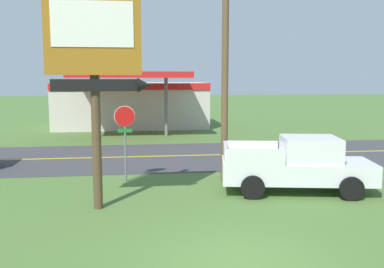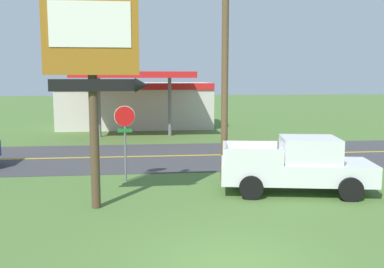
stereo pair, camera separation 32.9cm
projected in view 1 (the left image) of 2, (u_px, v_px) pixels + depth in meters
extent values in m
plane|color=#4C7033|center=(240.00, 263.00, 9.39)|extent=(180.00, 180.00, 0.00)
cube|color=#3D3D3F|center=(179.00, 156.00, 22.17)|extent=(140.00, 8.00, 0.02)
cube|color=gold|center=(179.00, 156.00, 22.17)|extent=(126.00, 0.20, 0.01)
cylinder|color=brown|center=(95.00, 99.00, 12.88)|extent=(0.28, 0.28, 6.74)
cube|color=#996019|center=(93.00, 34.00, 12.46)|extent=(2.79, 0.16, 2.34)
cube|color=white|center=(92.00, 24.00, 12.33)|extent=(2.35, 0.03, 1.31)
cube|color=black|center=(94.00, 85.00, 12.65)|extent=(2.51, 0.12, 0.36)
cone|color=black|center=(144.00, 85.00, 12.84)|extent=(0.40, 0.44, 0.44)
cylinder|color=slate|center=(125.00, 154.00, 16.60)|extent=(0.08, 0.08, 2.20)
cylinder|color=red|center=(125.00, 116.00, 16.39)|extent=(0.76, 0.03, 0.76)
cylinder|color=white|center=(125.00, 116.00, 16.41)|extent=(0.80, 0.01, 0.80)
cube|color=#19722D|center=(125.00, 131.00, 16.46)|extent=(0.56, 0.03, 0.14)
cylinder|color=brown|center=(225.00, 72.00, 16.40)|extent=(0.26, 0.26, 8.49)
cube|color=beige|center=(132.00, 105.00, 35.19)|extent=(12.00, 6.00, 3.60)
cube|color=red|center=(131.00, 87.00, 31.99)|extent=(12.00, 0.12, 0.50)
cube|color=red|center=(130.00, 75.00, 28.98)|extent=(8.00, 5.00, 0.40)
cylinder|color=slate|center=(95.00, 106.00, 28.94)|extent=(0.24, 0.24, 4.20)
cylinder|color=slate|center=(166.00, 106.00, 29.56)|extent=(0.24, 0.24, 4.20)
cube|color=silver|center=(296.00, 171.00, 15.15)|extent=(5.47, 2.87, 0.72)
cube|color=silver|center=(310.00, 149.00, 15.02)|extent=(2.19, 2.11, 0.84)
cube|color=#28333D|center=(336.00, 149.00, 14.98)|extent=(0.40, 1.65, 0.71)
cube|color=silver|center=(251.00, 148.00, 16.05)|extent=(1.94, 0.47, 0.56)
cube|color=silver|center=(256.00, 157.00, 14.23)|extent=(1.94, 0.47, 0.56)
cube|color=silver|center=(225.00, 152.00, 15.19)|extent=(0.46, 1.87, 0.56)
cylinder|color=black|center=(335.00, 175.00, 16.08)|extent=(0.84, 0.42, 0.80)
cylinder|color=black|center=(351.00, 188.00, 14.14)|extent=(0.84, 0.42, 0.80)
cylinder|color=black|center=(248.00, 174.00, 16.24)|extent=(0.84, 0.42, 0.80)
cylinder|color=black|center=(253.00, 187.00, 14.30)|extent=(0.84, 0.42, 0.80)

